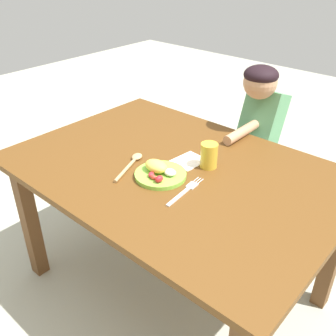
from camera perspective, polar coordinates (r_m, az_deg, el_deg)
ground_plane at (r=2.03m, az=0.82°, el=-16.98°), size 8.00×8.00×0.00m
dining_table at (r=1.64m, az=0.97°, el=-2.73°), size 1.36×0.95×0.69m
plate at (r=1.51m, az=-1.27°, el=-0.65°), size 0.21×0.21×0.06m
fork at (r=1.43m, az=2.61°, el=-3.42°), size 0.04×0.23×0.01m
spoon at (r=1.61m, az=-5.39°, el=0.83°), size 0.11×0.23×0.02m
drinking_cup at (r=1.57m, az=6.11°, el=1.87°), size 0.07×0.07×0.11m
person at (r=2.09m, az=13.20°, el=2.18°), size 0.19×0.44×1.01m
napkin at (r=1.63m, az=3.14°, el=1.06°), size 0.13×0.14×0.00m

